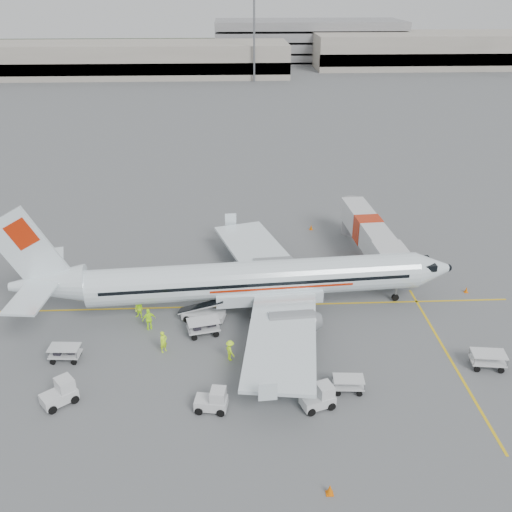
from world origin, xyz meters
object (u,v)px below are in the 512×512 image
object	(u,v)px
tug_fore	(318,397)
tug_aft	(58,393)
belt_loader	(204,306)
tug_mid	(211,400)
jet_bridge	(367,238)
aircraft	(256,257)

from	to	relation	value
tug_fore	tug_aft	xyz separation A→B (m)	(-17.08, 1.16, 0.04)
belt_loader	tug_aft	size ratio (longest dim) A/B	2.04
belt_loader	tug_fore	xyz separation A→B (m)	(7.85, -11.12, -0.42)
tug_mid	tug_aft	world-z (taller)	tug_aft
belt_loader	tug_mid	distance (m)	11.07
jet_bridge	belt_loader	size ratio (longest dim) A/B	3.56
belt_loader	tug_aft	bearing A→B (deg)	-120.68
aircraft	tug_aft	distance (m)	18.19
tug_fore	tug_mid	bearing A→B (deg)	160.21
belt_loader	tug_aft	xyz separation A→B (m)	(-9.23, -9.96, -0.38)
tug_aft	tug_mid	bearing A→B (deg)	-44.33
jet_bridge	tug_mid	size ratio (longest dim) A/B	7.82
tug_fore	tug_aft	distance (m)	17.12
belt_loader	tug_fore	size ratio (longest dim) A/B	2.14
tug_mid	jet_bridge	bearing A→B (deg)	64.55
aircraft	tug_fore	bearing A→B (deg)	-78.78
aircraft	jet_bridge	distance (m)	15.22
tug_fore	aircraft	bearing A→B (deg)	86.50
belt_loader	tug_mid	size ratio (longest dim) A/B	2.20
tug_fore	belt_loader	bearing A→B (deg)	106.21
tug_fore	tug_mid	size ratio (longest dim) A/B	1.03
jet_bridge	tug_mid	xyz separation A→B (m)	(-15.06, -21.90, -1.35)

